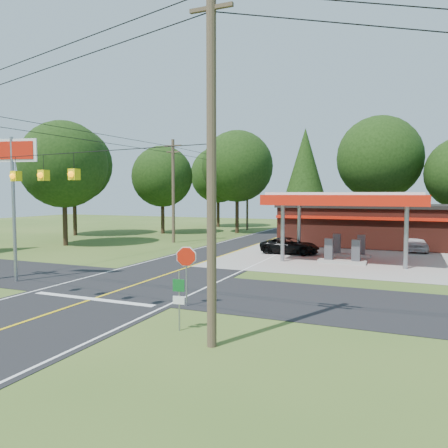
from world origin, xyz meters
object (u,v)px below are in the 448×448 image
at_px(suv_car, 290,246).
at_px(octagonal_stop_sign, 186,261).
at_px(sedan_car, 415,243).
at_px(big_stop_sign, 12,173).
at_px(gas_canopy, 347,201).

relative_size(suv_car, octagonal_stop_sign, 1.79).
xyz_separation_m(suv_car, sedan_car, (9.18, 5.63, 0.08)).
relative_size(big_stop_sign, octagonal_stop_sign, 3.02).
height_order(sedan_car, big_stop_sign, big_stop_sign).
bearing_deg(sedan_car, big_stop_sign, -138.22).
xyz_separation_m(sedan_car, big_stop_sign, (-20.15, -22.14, 5.17)).
relative_size(suv_car, sedan_car, 1.09).
bearing_deg(sedan_car, gas_canopy, -129.20).
bearing_deg(suv_car, gas_canopy, -107.93).
distance_m(gas_canopy, octagonal_stop_sign, 16.80).
bearing_deg(gas_canopy, big_stop_sign, -135.87).
height_order(gas_canopy, big_stop_sign, big_stop_sign).
height_order(gas_canopy, sedan_car, gas_canopy).
bearing_deg(octagonal_stop_sign, gas_canopy, 74.30).
relative_size(gas_canopy, sedan_car, 2.49).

